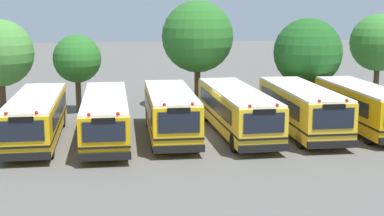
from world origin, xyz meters
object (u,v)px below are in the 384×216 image
Objects in this scene: school_bus_5 at (362,106)px; tree_2 at (198,36)px; tree_3 at (309,51)px; tree_1 at (77,59)px; school_bus_2 at (170,112)px; school_bus_1 at (105,115)px; school_bus_4 at (301,108)px; tree_4 at (381,44)px; school_bus_3 at (236,109)px; school_bus_0 at (36,116)px.

school_bus_5 is 12.68m from tree_2.
tree_1 is at bearing 174.69° from tree_3.
tree_3 reaches higher than school_bus_2.
school_bus_2 is at bearing 177.62° from school_bus_1.
school_bus_4 is 15.61m from tree_1.
school_bus_3 is at bearing -146.67° from tree_4.
tree_1 is at bearing -176.24° from tree_2.
tree_4 reaches higher than school_bus_0.
tree_4 is (9.30, 8.96, 2.96)m from school_bus_4.
school_bus_5 is 1.24× the size of tree_2.
school_bus_1 is 15.80m from tree_3.
school_bus_4 is (14.91, -0.25, 0.09)m from school_bus_0.
tree_4 is (20.51, 8.81, 3.08)m from school_bus_1.
school_bus_3 is 7.50m from school_bus_5.
school_bus_1 is 22.53m from tree_4.
school_bus_3 is 2.08× the size of tree_1.
school_bus_2 is at bearing -56.72° from tree_1.
school_bus_1 is 3.59m from school_bus_2.
school_bus_3 is 1.72× the size of tree_3.
school_bus_3 is at bearing -172.96° from school_bus_2.
school_bus_5 is 1.43× the size of tree_4.
school_bus_0 is 0.92× the size of school_bus_1.
school_bus_4 is 7.82m from tree_3.
school_bus_1 is 1.02× the size of school_bus_3.
tree_3 is (15.92, -1.48, 0.42)m from tree_1.
school_bus_0 is 14.91m from school_bus_4.
tree_3 reaches higher than tree_1.
school_bus_3 is at bearing -4.12° from school_bus_4.
school_bus_0 is at bearing -1.17° from school_bus_1.
school_bus_2 is at bearing 0.82° from school_bus_5.
school_bus_3 is 1.17× the size of school_bus_5.
tree_2 reaches higher than school_bus_1.
tree_3 reaches higher than school_bus_3.
tree_3 reaches higher than school_bus_4.
school_bus_0 is 18.63m from school_bus_5.
school_bus_5 is at bearing -46.55° from tree_2.
school_bus_0 is 3.70m from school_bus_1.
school_bus_4 is at bearing -62.34° from tree_2.
school_bus_3 reaches higher than school_bus_0.
school_bus_0 is 11.14m from school_bus_3.
school_bus_1 is 1.48× the size of tree_2.
tree_4 is at bearing -134.72° from school_bus_4.
school_bus_1 is at bearing -77.12° from tree_1.
school_bus_3 is 1.11× the size of school_bus_4.
tree_1 is 0.70× the size of tree_2.
school_bus_5 is 1.78× the size of tree_1.
school_bus_4 is at bearing 179.06° from school_bus_0.
tree_3 is at bearing -145.73° from school_bus_2.
tree_4 reaches higher than school_bus_3.
tree_2 is at bearing -179.41° from tree_4.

